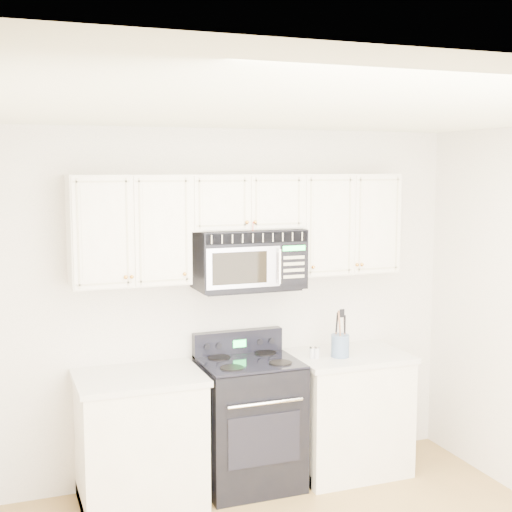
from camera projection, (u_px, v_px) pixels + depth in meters
name	position (u px, v px, depth m)	size (l,w,h in m)	color
room	(343.00, 363.00, 3.73)	(3.51, 3.51, 2.61)	#A37C43
base_cabinet_left	(140.00, 444.00, 4.90)	(0.86, 0.65, 0.92)	white
base_cabinet_right	(347.00, 416.00, 5.45)	(0.86, 0.65, 0.92)	white
range	(249.00, 421.00, 5.19)	(0.69, 0.63, 1.10)	black
upper_cabinets	(242.00, 221.00, 5.13)	(2.44, 0.37, 0.75)	white
microwave	(249.00, 259.00, 5.14)	(0.77, 0.44, 0.43)	black
utensil_crock	(340.00, 345.00, 5.28)	(0.13, 0.13, 0.36)	slate
shaker_salt	(312.00, 352.00, 5.24)	(0.04, 0.04, 0.09)	silver
shaker_pepper	(317.00, 352.00, 5.24)	(0.04, 0.04, 0.09)	silver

